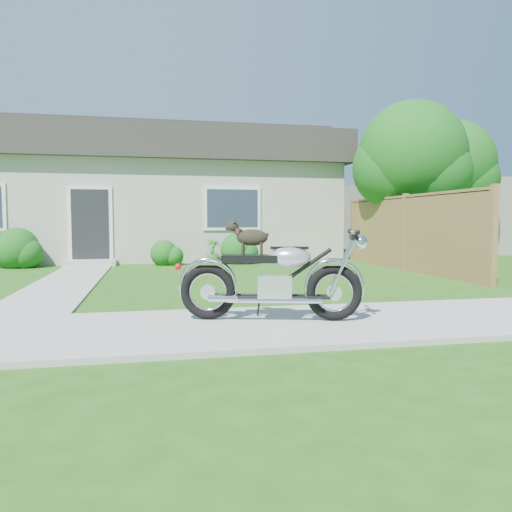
{
  "coord_description": "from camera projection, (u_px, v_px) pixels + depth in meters",
  "views": [
    {
      "loc": [
        0.12,
        -5.56,
        1.22
      ],
      "look_at": [
        1.52,
        1.0,
        0.75
      ],
      "focal_mm": 35.0,
      "sensor_mm": 36.0,
      "label": 1
    }
  ],
  "objects": [
    {
      "name": "house",
      "position": [
        146.0,
        194.0,
        17.04
      ],
      "size": [
        12.6,
        7.03,
        4.5
      ],
      "color": "beige",
      "rests_on": "ground"
    },
    {
      "name": "tree_far",
      "position": [
        454.0,
        169.0,
        16.95
      ],
      "size": [
        3.04,
        3.04,
        4.67
      ],
      "color": "#3D2B1C",
      "rests_on": "ground"
    },
    {
      "name": "shrub_row",
      "position": [
        77.0,
        251.0,
        13.37
      ],
      "size": [
        8.36,
        1.14,
        1.14
      ],
      "color": "#185717",
      "rests_on": "ground"
    },
    {
      "name": "walkway",
      "position": [
        69.0,
        281.0,
        10.05
      ],
      "size": [
        1.2,
        8.0,
        0.03
      ],
      "primitive_type": "cube",
      "color": "#9E9B93",
      "rests_on": "ground"
    },
    {
      "name": "sidewalk",
      "position": [
        140.0,
        330.0,
        5.48
      ],
      "size": [
        24.0,
        2.2,
        0.04
      ],
      "primitive_type": "cube",
      "color": "#9E9B93",
      "rests_on": "ground"
    },
    {
      "name": "fence",
      "position": [
        405.0,
        232.0,
        12.34
      ],
      "size": [
        0.12,
        6.62,
        1.9
      ],
      "color": "olive",
      "rests_on": "ground"
    },
    {
      "name": "motorcycle_with_dog",
      "position": [
        274.0,
        277.0,
        5.91
      ],
      "size": [
        2.18,
        0.88,
        1.18
      ],
      "rotation": [
        0.0,
        0.0,
        -0.26
      ],
      "color": "black",
      "rests_on": "sidewalk"
    },
    {
      "name": "potted_plant_right",
      "position": [
        213.0,
        252.0,
        14.19
      ],
      "size": [
        0.48,
        0.48,
        0.7
      ],
      "primitive_type": "imported",
      "rotation": [
        0.0,
        0.0,
        0.27
      ],
      "color": "#2D701E",
      "rests_on": "ground"
    },
    {
      "name": "ground",
      "position": [
        140.0,
        332.0,
        5.48
      ],
      "size": [
        80.0,
        80.0,
        0.0
      ],
      "primitive_type": "plane",
      "color": "#235114",
      "rests_on": "ground"
    },
    {
      "name": "potted_plant_left",
      "position": [
        1.0,
        252.0,
        13.03
      ],
      "size": [
        0.95,
        0.91,
        0.82
      ],
      "primitive_type": "imported",
      "rotation": [
        0.0,
        0.0,
        2.64
      ],
      "color": "#15501B",
      "rests_on": "ground"
    },
    {
      "name": "tree_near",
      "position": [
        417.0,
        160.0,
        13.72
      ],
      "size": [
        2.96,
        2.95,
        4.53
      ],
      "color": "#3D2B1C",
      "rests_on": "ground"
    }
  ]
}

